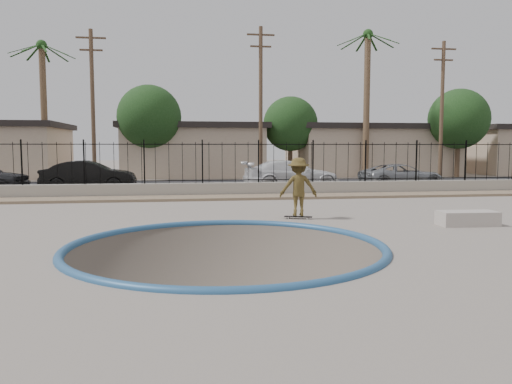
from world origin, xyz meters
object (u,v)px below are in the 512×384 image
at_px(car_b, 89,176).
at_px(car_d, 402,176).
at_px(concrete_ledge, 467,218).
at_px(skater, 298,190).
at_px(skateboard, 298,217).
at_px(car_c, 292,175).

height_order(car_b, car_d, car_b).
bearing_deg(car_d, concrete_ledge, 158.36).
xyz_separation_m(skater, concrete_ledge, (4.37, -1.98, -0.68)).
distance_m(concrete_ledge, car_d, 12.95).
relative_size(skateboard, car_b, 0.19).
height_order(skater, car_c, skater).
xyz_separation_m(skater, car_b, (-7.99, 10.73, -0.11)).
relative_size(skater, concrete_ledge, 1.10).
xyz_separation_m(skateboard, concrete_ledge, (4.37, -1.98, 0.14)).
bearing_deg(car_c, skater, 164.48).
bearing_deg(car_c, skateboard, 164.48).
bearing_deg(concrete_ledge, car_d, 72.98).
xyz_separation_m(car_b, car_c, (10.14, -0.33, -0.01)).
distance_m(skater, skateboard, 0.82).
xyz_separation_m(concrete_ledge, car_d, (3.79, 12.38, 0.46)).
bearing_deg(car_c, car_b, 84.30).
bearing_deg(skateboard, car_c, 97.95).
xyz_separation_m(skateboard, car_d, (8.16, 10.40, 0.60)).
xyz_separation_m(skateboard, car_b, (-7.99, 10.73, 0.71)).
relative_size(skater, skateboard, 2.03).
height_order(car_c, car_d, car_c).
height_order(skater, concrete_ledge, skater).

